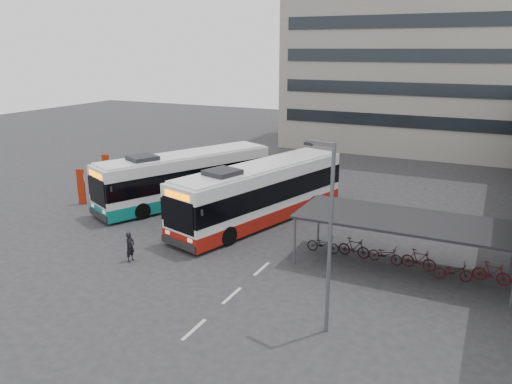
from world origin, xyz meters
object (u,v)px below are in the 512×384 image
at_px(bus_main, 261,193).
at_px(pedestrian, 130,247).
at_px(bus_teal, 186,178).
at_px(lamp_post, 328,228).

height_order(bus_main, pedestrian, bus_main).
bearing_deg(bus_main, bus_teal, -175.22).
bearing_deg(bus_teal, pedestrian, -47.63).
bearing_deg(lamp_post, bus_teal, 154.30).
distance_m(pedestrian, lamp_post, 11.40).
relative_size(bus_main, pedestrian, 8.70).
relative_size(bus_main, lamp_post, 1.83).
bearing_deg(lamp_post, bus_main, 140.35).
bearing_deg(bus_main, pedestrian, -95.57).
xyz_separation_m(bus_main, lamp_post, (7.46, -10.13, 2.33)).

